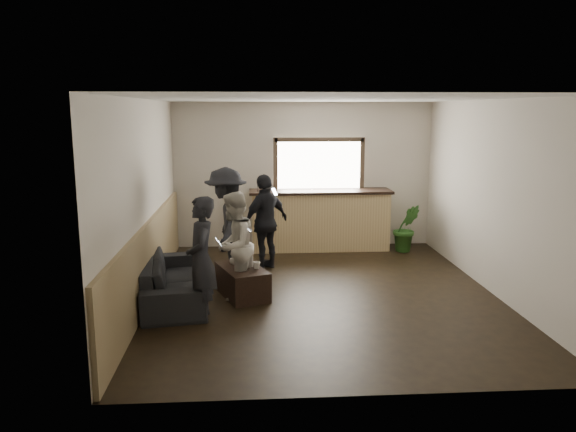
{
  "coord_description": "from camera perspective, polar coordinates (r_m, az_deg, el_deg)",
  "views": [
    {
      "loc": [
        -1.02,
        -7.82,
        2.65
      ],
      "look_at": [
        -0.47,
        0.4,
        1.09
      ],
      "focal_mm": 35.0,
      "sensor_mm": 36.0,
      "label": 1
    }
  ],
  "objects": [
    {
      "name": "sofa",
      "position": [
        8.12,
        -11.73,
        -6.28
      ],
      "size": [
        1.12,
        2.19,
        0.61
      ],
      "primitive_type": "imported",
      "rotation": [
        0.0,
        0.0,
        1.72
      ],
      "color": "black",
      "rests_on": "ground"
    },
    {
      "name": "person_b",
      "position": [
        7.96,
        -5.51,
        -3.02
      ],
      "size": [
        0.81,
        0.9,
        1.53
      ],
      "rotation": [
        0.0,
        0.0,
        -1.94
      ],
      "color": "beige",
      "rests_on": "ground"
    },
    {
      "name": "person_a",
      "position": [
        7.18,
        -8.8,
        -4.36
      ],
      "size": [
        0.48,
        0.61,
        1.6
      ],
      "rotation": [
        0.0,
        0.0,
        -1.48
      ],
      "color": "black",
      "rests_on": "ground"
    },
    {
      "name": "person_c",
      "position": [
        8.93,
        -6.28,
        -0.73
      ],
      "size": [
        0.67,
        1.15,
        1.77
      ],
      "rotation": [
        0.0,
        0.0,
        -1.56
      ],
      "color": "black",
      "rests_on": "ground"
    },
    {
      "name": "cup_b",
      "position": [
        8.03,
        -3.2,
        -5.01
      ],
      "size": [
        0.15,
        0.15,
        0.1
      ],
      "primitive_type": "imported",
      "rotation": [
        0.0,
        0.0,
        1.04
      ],
      "color": "silver",
      "rests_on": "coffee_table"
    },
    {
      "name": "cup_a",
      "position": [
        8.28,
        -5.56,
        -4.6
      ],
      "size": [
        0.16,
        0.16,
        0.09
      ],
      "primitive_type": "imported",
      "rotation": [
        0.0,
        0.0,
        2.57
      ],
      "color": "silver",
      "rests_on": "coffee_table"
    },
    {
      "name": "room_shell",
      "position": [
        7.91,
        -1.73,
        2.13
      ],
      "size": [
        5.01,
        6.01,
        2.8
      ],
      "color": "silver",
      "rests_on": "ground"
    },
    {
      "name": "bar_counter",
      "position": [
        10.79,
        3.26,
        -0.01
      ],
      "size": [
        2.7,
        0.68,
        2.13
      ],
      "color": "tan",
      "rests_on": "ground"
    },
    {
      "name": "potted_plant",
      "position": [
        10.83,
        11.93,
        -1.2
      ],
      "size": [
        0.52,
        0.42,
        0.9
      ],
      "primitive_type": "imported",
      "rotation": [
        0.0,
        0.0,
        0.05
      ],
      "color": "#2D6623",
      "rests_on": "ground"
    },
    {
      "name": "person_d",
      "position": [
        9.41,
        -2.29,
        -0.59
      ],
      "size": [
        0.97,
        0.91,
        1.6
      ],
      "rotation": [
        0.0,
        0.0,
        -2.43
      ],
      "color": "black",
      "rests_on": "ground"
    },
    {
      "name": "coffee_table",
      "position": [
        8.17,
        -4.68,
        -6.66
      ],
      "size": [
        0.83,
        1.08,
        0.42
      ],
      "primitive_type": "cube",
      "rotation": [
        0.0,
        0.0,
        0.36
      ],
      "color": "black",
      "rests_on": "ground"
    },
    {
      "name": "ground",
      "position": [
        8.32,
        3.45,
        -7.87
      ],
      "size": [
        5.0,
        6.0,
        0.01
      ],
      "primitive_type": "cube",
      "color": "black"
    }
  ]
}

